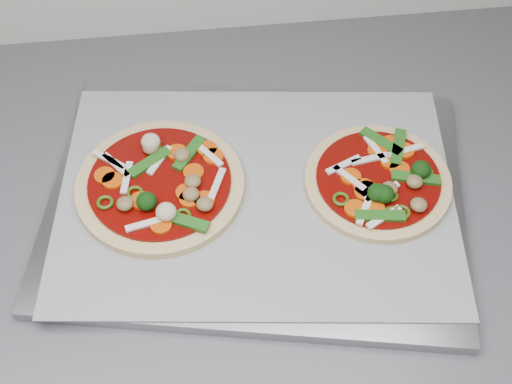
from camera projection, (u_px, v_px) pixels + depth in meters
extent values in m
cube|color=#B6B6B4|center=(63.00, 368.00, 1.23)|extent=(3.60, 0.60, 0.86)
cube|color=gray|center=(256.00, 198.00, 0.86)|extent=(0.56, 0.45, 0.02)
cube|color=gray|center=(256.00, 193.00, 0.85)|extent=(0.51, 0.40, 0.00)
cylinder|color=#DFC17B|center=(160.00, 186.00, 0.85)|extent=(0.23, 0.23, 0.01)
cylinder|color=#6B0305|center=(160.00, 182.00, 0.85)|extent=(0.20, 0.20, 0.00)
torus|color=#344E0E|center=(135.00, 193.00, 0.83)|extent=(0.03, 0.03, 0.00)
cylinder|color=#EA500C|center=(204.00, 200.00, 0.83)|extent=(0.03, 0.03, 0.00)
cylinder|color=#EA500C|center=(213.00, 157.00, 0.87)|extent=(0.03, 0.03, 0.00)
cube|color=white|center=(109.00, 160.00, 0.86)|extent=(0.04, 0.04, 0.00)
cylinder|color=#EA500C|center=(141.00, 200.00, 0.83)|extent=(0.03, 0.03, 0.00)
cube|color=#1F6116|center=(184.00, 221.00, 0.81)|extent=(0.06, 0.04, 0.00)
cube|color=white|center=(116.00, 165.00, 0.86)|extent=(0.04, 0.04, 0.00)
cylinder|color=#EA500C|center=(207.00, 149.00, 0.87)|extent=(0.03, 0.03, 0.00)
cube|color=#1F6116|center=(189.00, 153.00, 0.87)|extent=(0.04, 0.06, 0.00)
cube|color=#1F6116|center=(150.00, 162.00, 0.86)|extent=(0.06, 0.04, 0.00)
torus|color=#344E0E|center=(105.00, 202.00, 0.82)|extent=(0.03, 0.03, 0.00)
ellipsoid|color=olive|center=(193.00, 181.00, 0.84)|extent=(0.03, 0.03, 0.01)
cylinder|color=#EA500C|center=(105.00, 176.00, 0.85)|extent=(0.03, 0.03, 0.00)
ellipsoid|color=olive|center=(191.00, 194.00, 0.83)|extent=(0.03, 0.03, 0.01)
torus|color=#344E0E|center=(183.00, 215.00, 0.81)|extent=(0.03, 0.03, 0.00)
cube|color=white|center=(208.00, 154.00, 0.87)|extent=(0.03, 0.04, 0.00)
ellipsoid|color=olive|center=(125.00, 204.00, 0.82)|extent=(0.03, 0.03, 0.01)
cube|color=white|center=(127.00, 178.00, 0.85)|extent=(0.02, 0.05, 0.00)
cylinder|color=#EA500C|center=(194.00, 172.00, 0.85)|extent=(0.04, 0.04, 0.00)
cylinder|color=#EA500C|center=(186.00, 193.00, 0.83)|extent=(0.03, 0.03, 0.00)
ellipsoid|color=#123D0D|center=(147.00, 201.00, 0.82)|extent=(0.03, 0.03, 0.02)
ellipsoid|color=olive|center=(182.00, 155.00, 0.86)|extent=(0.03, 0.03, 0.01)
cube|color=white|center=(160.00, 160.00, 0.86)|extent=(0.03, 0.04, 0.00)
ellipsoid|color=olive|center=(151.00, 148.00, 0.87)|extent=(0.03, 0.03, 0.01)
cylinder|color=#EA500C|center=(161.00, 225.00, 0.80)|extent=(0.03, 0.03, 0.00)
ellipsoid|color=beige|center=(166.00, 212.00, 0.81)|extent=(0.03, 0.03, 0.02)
cube|color=white|center=(217.00, 184.00, 0.84)|extent=(0.03, 0.05, 0.00)
ellipsoid|color=olive|center=(205.00, 204.00, 0.82)|extent=(0.02, 0.02, 0.01)
cylinder|color=#EA500C|center=(177.00, 152.00, 0.87)|extent=(0.03, 0.03, 0.00)
torus|color=#344E0E|center=(154.00, 149.00, 0.87)|extent=(0.02, 0.02, 0.00)
ellipsoid|color=beige|center=(151.00, 142.00, 0.87)|extent=(0.03, 0.03, 0.02)
cylinder|color=#EA500C|center=(190.00, 199.00, 0.83)|extent=(0.03, 0.03, 0.00)
cube|color=white|center=(146.00, 224.00, 0.81)|extent=(0.05, 0.02, 0.00)
cylinder|color=#EA500C|center=(113.00, 181.00, 0.84)|extent=(0.03, 0.03, 0.00)
cylinder|color=#DFC17B|center=(377.00, 181.00, 0.86)|extent=(0.18, 0.18, 0.01)
cylinder|color=#6B0305|center=(378.00, 178.00, 0.85)|extent=(0.15, 0.15, 0.00)
ellipsoid|color=#123D0D|center=(421.00, 170.00, 0.85)|extent=(0.03, 0.03, 0.02)
torus|color=#344E0E|center=(341.00, 199.00, 0.83)|extent=(0.03, 0.03, 0.00)
cube|color=#1F6116|center=(380.00, 216.00, 0.81)|extent=(0.06, 0.02, 0.00)
torus|color=#344E0E|center=(425.00, 173.00, 0.85)|extent=(0.02, 0.02, 0.00)
ellipsoid|color=olive|center=(378.00, 191.00, 0.83)|extent=(0.02, 0.02, 0.01)
cylinder|color=#EA500C|center=(378.00, 151.00, 0.87)|extent=(0.03, 0.03, 0.00)
cube|color=white|center=(384.00, 217.00, 0.81)|extent=(0.05, 0.03, 0.00)
cylinder|color=#EA500C|center=(391.00, 143.00, 0.88)|extent=(0.03, 0.03, 0.00)
cylinder|color=#EA500C|center=(404.00, 151.00, 0.87)|extent=(0.03, 0.03, 0.00)
torus|color=#344E0E|center=(392.00, 213.00, 0.82)|extent=(0.03, 0.03, 0.00)
cube|color=white|center=(406.00, 151.00, 0.87)|extent=(0.05, 0.02, 0.00)
ellipsoid|color=#123D0D|center=(384.00, 194.00, 0.82)|extent=(0.03, 0.03, 0.02)
torus|color=#344E0E|center=(390.00, 195.00, 0.83)|extent=(0.03, 0.03, 0.00)
ellipsoid|color=#123D0D|center=(378.00, 193.00, 0.83)|extent=(0.03, 0.03, 0.02)
cylinder|color=#EA500C|center=(390.00, 161.00, 0.86)|extent=(0.03, 0.03, 0.00)
ellipsoid|color=olive|center=(419.00, 205.00, 0.82)|extent=(0.02, 0.02, 0.01)
cube|color=white|center=(370.00, 159.00, 0.87)|extent=(0.05, 0.02, 0.00)
cube|color=#1F6116|center=(381.00, 142.00, 0.88)|extent=(0.05, 0.05, 0.00)
cube|color=#1F6116|center=(398.00, 147.00, 0.88)|extent=(0.03, 0.06, 0.00)
cylinder|color=#EA500C|center=(351.00, 177.00, 0.85)|extent=(0.03, 0.03, 0.00)
cylinder|color=#EA500C|center=(367.00, 190.00, 0.84)|extent=(0.03, 0.03, 0.00)
ellipsoid|color=olive|center=(415.00, 181.00, 0.84)|extent=(0.03, 0.03, 0.01)
cube|color=#1F6116|center=(416.00, 178.00, 0.85)|extent=(0.06, 0.03, 0.00)
cylinder|color=#EA500C|center=(364.00, 187.00, 0.84)|extent=(0.04, 0.04, 0.00)
cube|color=white|center=(376.00, 150.00, 0.88)|extent=(0.02, 0.05, 0.00)
ellipsoid|color=olive|center=(390.00, 189.00, 0.83)|extent=(0.03, 0.03, 0.01)
cylinder|color=#EA500C|center=(400.00, 169.00, 0.86)|extent=(0.03, 0.03, 0.00)
cylinder|color=#EA500C|center=(365.00, 193.00, 0.84)|extent=(0.03, 0.03, 0.00)
cylinder|color=#EA500C|center=(355.00, 209.00, 0.82)|extent=(0.03, 0.03, 0.00)
cube|color=white|center=(365.00, 208.00, 0.82)|extent=(0.03, 0.05, 0.00)
cube|color=white|center=(382.00, 192.00, 0.84)|extent=(0.05, 0.03, 0.00)
cylinder|color=#EA500C|center=(374.00, 209.00, 0.82)|extent=(0.03, 0.03, 0.00)
cube|color=white|center=(349.00, 178.00, 0.85)|extent=(0.04, 0.04, 0.00)
cube|color=white|center=(344.00, 165.00, 0.86)|extent=(0.05, 0.03, 0.00)
torus|color=#344E0E|center=(402.00, 212.00, 0.82)|extent=(0.02, 0.02, 0.00)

